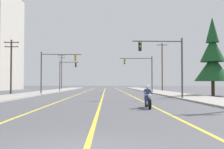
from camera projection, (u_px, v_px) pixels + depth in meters
The scene contains 14 objects.
lane_stripe_center at pixel (104, 92), 50.93m from camera, with size 0.16×100.00×0.01m, color yellow.
lane_stripe_left at pixel (85, 92), 50.86m from camera, with size 0.16×100.00×0.01m, color yellow.
lane_stripe_right at pixel (123, 92), 51.00m from camera, with size 0.16×100.00×0.01m, color yellow.
sidewalk_kerb_right at pixel (162, 92), 46.14m from camera, with size 4.40×110.00×0.14m, color #9E998E.
sidewalk_kerb_left at pixel (42, 92), 45.73m from camera, with size 4.40×110.00×0.14m, color #9E998E.
motorcycle_with_rider at pixel (148, 99), 17.10m from camera, with size 0.70×2.19×1.46m.
traffic_signal_near_right at pixel (168, 58), 27.37m from camera, with size 5.15×0.46×6.20m.
traffic_signal_near_left at pixel (53, 66), 39.47m from camera, with size 5.87×0.64×6.20m.
traffic_signal_mid_right at pixel (142, 68), 45.93m from camera, with size 5.60×0.41×6.20m.
traffic_signal_mid_left at pixel (65, 71), 54.26m from camera, with size 3.84×0.37×6.20m.
utility_pole_left_near at pixel (11, 64), 40.34m from camera, with size 2.25×0.26×8.13m.
utility_pole_right_far at pixel (162, 66), 57.99m from camera, with size 2.28×0.26×10.28m.
utility_pole_left_far at pixel (62, 70), 81.99m from camera, with size 2.34×0.26×10.44m.
conifer_tree_right_verge_near at pixel (213, 59), 34.57m from camera, with size 4.61×4.61×10.14m.
Camera 1 is at (0.72, -6.03, 1.55)m, focal length 43.38 mm.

